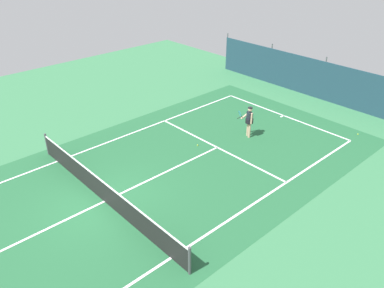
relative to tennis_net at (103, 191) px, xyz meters
The scene contains 7 objects.
ground_plane 0.51m from the tennis_net, ahead, with size 36.00×36.00×0.00m, color #387A4C.
court_surface 0.51m from the tennis_net, ahead, with size 11.02×26.60×0.01m.
tennis_net is the anchor object (origin of this frame).
back_fence 16.18m from the tennis_net, 90.00° to the left, with size 16.30×0.98×2.70m.
tennis_player 8.43m from the tennis_net, 88.23° to the left, with size 0.85×0.64×1.64m.
tennis_ball_near_player 5.89m from the tennis_net, 97.72° to the left, with size 0.07×0.07×0.07m, color #CCDB33.
tennis_ball_midcourt 13.44m from the tennis_net, 72.49° to the left, with size 0.07×0.07×0.07m, color #CCDB33.
Camera 1 is at (11.48, -5.86, 9.52)m, focal length 36.54 mm.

